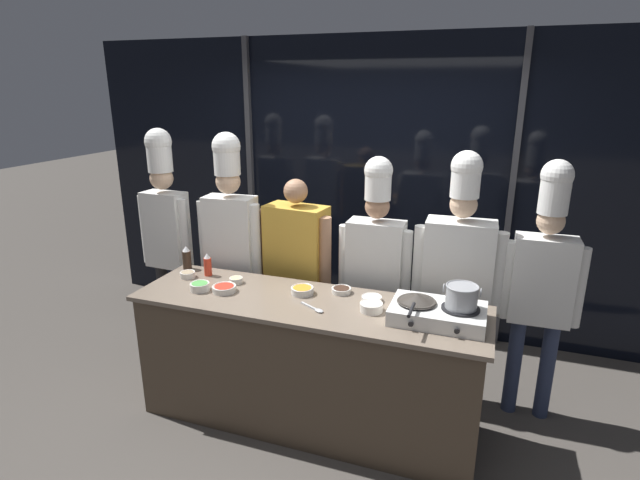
{
  "coord_description": "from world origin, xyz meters",
  "views": [
    {
      "loc": [
        1.09,
        -2.8,
        2.28
      ],
      "look_at": [
        0.0,
        0.25,
        1.26
      ],
      "focal_mm": 28.0,
      "sensor_mm": 36.0,
      "label": 1
    }
  ],
  "objects_px": {
    "squeeze_bottle_chili": "(208,265)",
    "chef_line": "(375,261)",
    "prep_bowl_soy_glaze": "(341,290)",
    "serving_spoon_slotted": "(316,309)",
    "prep_bowl_onion": "(372,298)",
    "chef_apprentice": "(543,276)",
    "prep_bowl_mushrooms": "(188,274)",
    "portable_stove": "(438,313)",
    "stock_pot": "(462,296)",
    "prep_bowl_carrots": "(302,290)",
    "prep_bowl_ginger": "(236,280)",
    "prep_bowl_garlic": "(371,307)",
    "frying_pan": "(417,298)",
    "squeeze_bottle_soy": "(187,258)",
    "prep_bowl_chili_flakes": "(224,288)",
    "prep_bowl_scallions": "(200,286)",
    "chef_pastry": "(458,267)",
    "chef_sous": "(231,233)",
    "person_guest": "(297,260)",
    "chef_head": "(166,222)"
  },
  "relations": [
    {
      "from": "squeeze_bottle_chili",
      "to": "chef_line",
      "type": "bearing_deg",
      "value": 17.88
    },
    {
      "from": "prep_bowl_soy_glaze",
      "to": "serving_spoon_slotted",
      "type": "distance_m",
      "value": 0.33
    },
    {
      "from": "prep_bowl_onion",
      "to": "chef_apprentice",
      "type": "height_order",
      "value": "chef_apprentice"
    },
    {
      "from": "prep_bowl_mushrooms",
      "to": "portable_stove",
      "type": "bearing_deg",
      "value": -3.04
    },
    {
      "from": "stock_pot",
      "to": "prep_bowl_carrots",
      "type": "xyz_separation_m",
      "value": [
        -1.05,
        0.1,
        -0.15
      ]
    },
    {
      "from": "chef_line",
      "to": "prep_bowl_mushrooms",
      "type": "bearing_deg",
      "value": 19.72
    },
    {
      "from": "prep_bowl_ginger",
      "to": "prep_bowl_garlic",
      "type": "xyz_separation_m",
      "value": [
        1.03,
        -0.13,
        0.01
      ]
    },
    {
      "from": "prep_bowl_carrots",
      "to": "chef_line",
      "type": "distance_m",
      "value": 0.62
    },
    {
      "from": "prep_bowl_mushrooms",
      "to": "prep_bowl_garlic",
      "type": "distance_m",
      "value": 1.42
    },
    {
      "from": "frying_pan",
      "to": "chef_line",
      "type": "bearing_deg",
      "value": 124.63
    },
    {
      "from": "serving_spoon_slotted",
      "to": "squeeze_bottle_chili",
      "type": "bearing_deg",
      "value": 162.91
    },
    {
      "from": "portable_stove",
      "to": "squeeze_bottle_soy",
      "type": "xyz_separation_m",
      "value": [
        -1.93,
        0.25,
        0.04
      ]
    },
    {
      "from": "prep_bowl_chili_flakes",
      "to": "prep_bowl_mushrooms",
      "type": "distance_m",
      "value": 0.41
    },
    {
      "from": "prep_bowl_garlic",
      "to": "prep_bowl_soy_glaze",
      "type": "relative_size",
      "value": 1.07
    },
    {
      "from": "squeeze_bottle_chili",
      "to": "prep_bowl_scallions",
      "type": "distance_m",
      "value": 0.29
    },
    {
      "from": "prep_bowl_carrots",
      "to": "serving_spoon_slotted",
      "type": "bearing_deg",
      "value": -50.46
    },
    {
      "from": "prep_bowl_chili_flakes",
      "to": "prep_bowl_ginger",
      "type": "bearing_deg",
      "value": 90.02
    },
    {
      "from": "prep_bowl_garlic",
      "to": "chef_line",
      "type": "distance_m",
      "value": 0.6
    },
    {
      "from": "prep_bowl_scallions",
      "to": "chef_line",
      "type": "height_order",
      "value": "chef_line"
    },
    {
      "from": "prep_bowl_mushrooms",
      "to": "prep_bowl_scallions",
      "type": "distance_m",
      "value": 0.28
    },
    {
      "from": "frying_pan",
      "to": "prep_bowl_mushrooms",
      "type": "distance_m",
      "value": 1.7
    },
    {
      "from": "prep_bowl_ginger",
      "to": "prep_bowl_mushrooms",
      "type": "xyz_separation_m",
      "value": [
        -0.39,
        -0.03,
        0.0
      ]
    },
    {
      "from": "prep_bowl_carrots",
      "to": "serving_spoon_slotted",
      "type": "xyz_separation_m",
      "value": [
        0.17,
        -0.21,
        -0.02
      ]
    },
    {
      "from": "chef_line",
      "to": "chef_pastry",
      "type": "bearing_deg",
      "value": -178.64
    },
    {
      "from": "chef_sous",
      "to": "person_guest",
      "type": "bearing_deg",
      "value": -176.09
    },
    {
      "from": "chef_sous",
      "to": "serving_spoon_slotted",
      "type": "bearing_deg",
      "value": 142.77
    },
    {
      "from": "portable_stove",
      "to": "stock_pot",
      "type": "xyz_separation_m",
      "value": [
        0.13,
        0.0,
        0.13
      ]
    },
    {
      "from": "serving_spoon_slotted",
      "to": "chef_sous",
      "type": "bearing_deg",
      "value": 146.39
    },
    {
      "from": "frying_pan",
      "to": "serving_spoon_slotted",
      "type": "relative_size",
      "value": 2.13
    },
    {
      "from": "stock_pot",
      "to": "squeeze_bottle_soy",
      "type": "bearing_deg",
      "value": 173.0
    },
    {
      "from": "chef_pastry",
      "to": "prep_bowl_garlic",
      "type": "bearing_deg",
      "value": 49.66
    },
    {
      "from": "chef_head",
      "to": "person_guest",
      "type": "xyz_separation_m",
      "value": [
        1.16,
        0.05,
        -0.21
      ]
    },
    {
      "from": "squeeze_bottle_soy",
      "to": "prep_bowl_mushrooms",
      "type": "height_order",
      "value": "squeeze_bottle_soy"
    },
    {
      "from": "prep_bowl_mushrooms",
      "to": "serving_spoon_slotted",
      "type": "bearing_deg",
      "value": -10.8
    },
    {
      "from": "prep_bowl_mushrooms",
      "to": "chef_sous",
      "type": "height_order",
      "value": "chef_sous"
    },
    {
      "from": "prep_bowl_carrots",
      "to": "prep_bowl_scallions",
      "type": "xyz_separation_m",
      "value": [
        -0.69,
        -0.18,
        0.0
      ]
    },
    {
      "from": "portable_stove",
      "to": "person_guest",
      "type": "bearing_deg",
      "value": 153.01
    },
    {
      "from": "portable_stove",
      "to": "prep_bowl_scallions",
      "type": "relative_size",
      "value": 4.1
    },
    {
      "from": "squeeze_bottle_soy",
      "to": "chef_apprentice",
      "type": "height_order",
      "value": "chef_apprentice"
    },
    {
      "from": "frying_pan",
      "to": "chef_sous",
      "type": "bearing_deg",
      "value": 161.44
    },
    {
      "from": "portable_stove",
      "to": "prep_bowl_ginger",
      "type": "xyz_separation_m",
      "value": [
        -1.44,
        0.12,
        -0.03
      ]
    },
    {
      "from": "prep_bowl_garlic",
      "to": "chef_apprentice",
      "type": "bearing_deg",
      "value": 30.71
    },
    {
      "from": "prep_bowl_ginger",
      "to": "prep_bowl_onion",
      "type": "bearing_deg",
      "value": 1.1
    },
    {
      "from": "chef_line",
      "to": "chef_pastry",
      "type": "relative_size",
      "value": 0.97
    },
    {
      "from": "prep_bowl_garlic",
      "to": "serving_spoon_slotted",
      "type": "relative_size",
      "value": 0.75
    },
    {
      "from": "chef_apprentice",
      "to": "prep_bowl_soy_glaze",
      "type": "bearing_deg",
      "value": 15.79
    },
    {
      "from": "portable_stove",
      "to": "serving_spoon_slotted",
      "type": "distance_m",
      "value": 0.75
    },
    {
      "from": "frying_pan",
      "to": "squeeze_bottle_soy",
      "type": "bearing_deg",
      "value": 171.88
    },
    {
      "from": "squeeze_bottle_soy",
      "to": "chef_line",
      "type": "xyz_separation_m",
      "value": [
        1.41,
        0.31,
        0.04
      ]
    },
    {
      "from": "prep_bowl_carrots",
      "to": "prep_bowl_ginger",
      "type": "distance_m",
      "value": 0.52
    }
  ]
}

